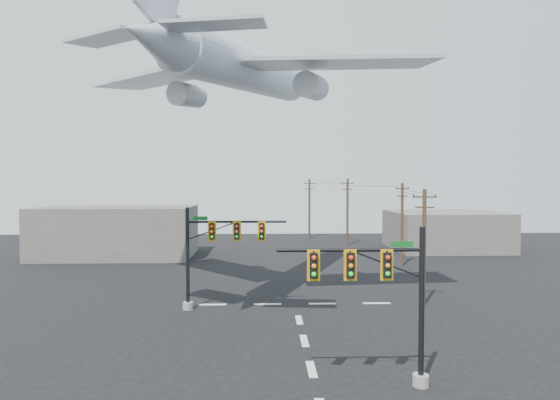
{
  "coord_description": "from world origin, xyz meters",
  "views": [
    {
      "loc": [
        -2.2,
        -21.71,
        8.77
      ],
      "look_at": [
        -1.33,
        5.0,
        7.84
      ],
      "focal_mm": 30.0,
      "sensor_mm": 36.0,
      "label": 1
    }
  ],
  "objects_px": {
    "signal_mast_near": "(386,297)",
    "utility_pole_b": "(402,223)",
    "airliner": "(248,71)",
    "utility_pole_a": "(424,245)",
    "utility_pole_d": "(309,207)",
    "signal_mast_far": "(213,252)",
    "utility_pole_c": "(347,211)"
  },
  "relations": [
    {
      "from": "airliner",
      "to": "signal_mast_near",
      "type": "bearing_deg",
      "value": -138.03
    },
    {
      "from": "utility_pole_b",
      "to": "utility_pole_c",
      "type": "distance_m",
      "value": 16.86
    },
    {
      "from": "signal_mast_far",
      "to": "utility_pole_a",
      "type": "relative_size",
      "value": 0.86
    },
    {
      "from": "utility_pole_a",
      "to": "utility_pole_c",
      "type": "distance_m",
      "value": 32.83
    },
    {
      "from": "airliner",
      "to": "utility_pole_b",
      "type": "bearing_deg",
      "value": -30.65
    },
    {
      "from": "utility_pole_c",
      "to": "airliner",
      "type": "relative_size",
      "value": 0.32
    },
    {
      "from": "signal_mast_far",
      "to": "utility_pole_a",
      "type": "distance_m",
      "value": 15.06
    },
    {
      "from": "utility_pole_b",
      "to": "utility_pole_d",
      "type": "distance_m",
      "value": 26.93
    },
    {
      "from": "utility_pole_a",
      "to": "utility_pole_c",
      "type": "xyz_separation_m",
      "value": [
        0.31,
        32.82,
        0.58
      ]
    },
    {
      "from": "signal_mast_near",
      "to": "utility_pole_b",
      "type": "xyz_separation_m",
      "value": [
        9.45,
        29.52,
        0.72
      ]
    },
    {
      "from": "airliner",
      "to": "utility_pole_c",
      "type": "bearing_deg",
      "value": -2.95
    },
    {
      "from": "signal_mast_far",
      "to": "utility_pole_d",
      "type": "distance_m",
      "value": 44.0
    },
    {
      "from": "signal_mast_near",
      "to": "signal_mast_far",
      "type": "distance_m",
      "value": 15.51
    },
    {
      "from": "signal_mast_near",
      "to": "utility_pole_b",
      "type": "distance_m",
      "value": 31.0
    },
    {
      "from": "utility_pole_b",
      "to": "airliner",
      "type": "distance_m",
      "value": 24.03
    },
    {
      "from": "utility_pole_b",
      "to": "airliner",
      "type": "height_order",
      "value": "airliner"
    },
    {
      "from": "utility_pole_b",
      "to": "utility_pole_d",
      "type": "height_order",
      "value": "utility_pole_d"
    },
    {
      "from": "signal_mast_far",
      "to": "utility_pole_b",
      "type": "distance_m",
      "value": 24.79
    },
    {
      "from": "signal_mast_near",
      "to": "airliner",
      "type": "relative_size",
      "value": 0.23
    },
    {
      "from": "utility_pole_a",
      "to": "utility_pole_c",
      "type": "bearing_deg",
      "value": 104.7
    },
    {
      "from": "signal_mast_far",
      "to": "airliner",
      "type": "xyz_separation_m",
      "value": [
        2.35,
        4.21,
        13.5
      ]
    },
    {
      "from": "utility_pole_c",
      "to": "airliner",
      "type": "xyz_separation_m",
      "value": [
        -13.02,
        -29.15,
        12.59
      ]
    },
    {
      "from": "utility_pole_c",
      "to": "utility_pole_d",
      "type": "distance_m",
      "value": 10.32
    },
    {
      "from": "utility_pole_d",
      "to": "signal_mast_far",
      "type": "bearing_deg",
      "value": -106.56
    },
    {
      "from": "utility_pole_a",
      "to": "utility_pole_c",
      "type": "height_order",
      "value": "utility_pole_c"
    },
    {
      "from": "utility_pole_a",
      "to": "utility_pole_b",
      "type": "height_order",
      "value": "utility_pole_b"
    },
    {
      "from": "utility_pole_c",
      "to": "utility_pole_b",
      "type": "bearing_deg",
      "value": -85.15
    },
    {
      "from": "signal_mast_near",
      "to": "utility_pole_a",
      "type": "height_order",
      "value": "utility_pole_a"
    },
    {
      "from": "signal_mast_near",
      "to": "utility_pole_d",
      "type": "distance_m",
      "value": 55.45
    },
    {
      "from": "signal_mast_near",
      "to": "utility_pole_a",
      "type": "xyz_separation_m",
      "value": [
        6.24,
        13.3,
        0.47
      ]
    },
    {
      "from": "utility_pole_a",
      "to": "utility_pole_d",
      "type": "xyz_separation_m",
      "value": [
        -4.22,
        42.1,
        0.58
      ]
    },
    {
      "from": "utility_pole_c",
      "to": "airliner",
      "type": "height_order",
      "value": "airliner"
    }
  ]
}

